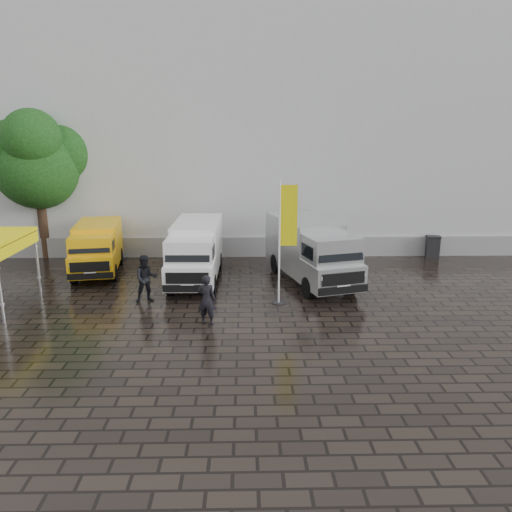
% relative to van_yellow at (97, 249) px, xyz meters
% --- Properties ---
extents(ground, '(120.00, 120.00, 0.00)m').
position_rel_van_yellow_xyz_m(ground, '(7.27, -5.14, -1.08)').
color(ground, black).
rests_on(ground, ground).
extents(exhibition_hall, '(44.00, 16.00, 12.00)m').
position_rel_van_yellow_xyz_m(exhibition_hall, '(9.27, 10.86, 4.92)').
color(exhibition_hall, silver).
rests_on(exhibition_hall, ground).
extents(hall_plinth, '(44.00, 0.15, 1.00)m').
position_rel_van_yellow_xyz_m(hall_plinth, '(9.27, 2.81, -0.58)').
color(hall_plinth, gray).
rests_on(hall_plinth, ground).
extents(van_yellow, '(2.50, 4.92, 2.17)m').
position_rel_van_yellow_xyz_m(van_yellow, '(0.00, 0.00, 0.00)').
color(van_yellow, '#FAB40D').
rests_on(van_yellow, ground).
extents(van_white, '(1.97, 5.63, 2.43)m').
position_rel_van_yellow_xyz_m(van_white, '(4.49, -1.27, 0.13)').
color(van_white, white).
rests_on(van_white, ground).
extents(van_silver, '(3.56, 6.28, 2.58)m').
position_rel_van_yellow_xyz_m(van_silver, '(9.30, -1.59, 0.21)').
color(van_silver, '#B8BBBD').
rests_on(van_silver, ground).
extents(flagpole, '(0.88, 0.50, 4.55)m').
position_rel_van_yellow_xyz_m(flagpole, '(7.99, -4.21, 1.43)').
color(flagpole, black).
rests_on(flagpole, ground).
extents(tree, '(4.16, 4.21, 7.47)m').
position_rel_van_yellow_xyz_m(tree, '(-3.53, 3.11, 3.71)').
color(tree, black).
rests_on(tree, ground).
extents(wheelie_bin, '(0.78, 0.78, 1.10)m').
position_rel_van_yellow_xyz_m(wheelie_bin, '(15.96, 2.45, -0.53)').
color(wheelie_bin, black).
rests_on(wheelie_bin, ground).
extents(person_front, '(0.71, 0.56, 1.69)m').
position_rel_van_yellow_xyz_m(person_front, '(5.32, -6.19, -0.24)').
color(person_front, black).
rests_on(person_front, ground).
extents(person_tent, '(1.03, 0.91, 1.78)m').
position_rel_van_yellow_xyz_m(person_tent, '(2.91, -3.91, -0.20)').
color(person_tent, black).
rests_on(person_tent, ground).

